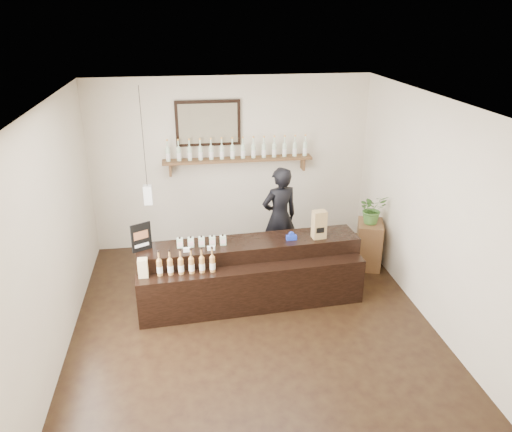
{
  "coord_description": "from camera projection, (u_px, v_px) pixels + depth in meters",
  "views": [
    {
      "loc": [
        -0.76,
        -5.32,
        3.73
      ],
      "look_at": [
        0.15,
        0.7,
        1.2
      ],
      "focal_mm": 35.0,
      "sensor_mm": 36.0,
      "label": 1
    }
  ],
  "objects": [
    {
      "name": "ground",
      "position": [
        253.0,
        324.0,
        6.39
      ],
      "size": [
        5.0,
        5.0,
        0.0
      ],
      "primitive_type": "plane",
      "color": "black",
      "rests_on": "ground"
    },
    {
      "name": "room_shell",
      "position": [
        253.0,
        199.0,
        5.74
      ],
      "size": [
        5.0,
        5.0,
        5.0
      ],
      "color": "beige",
      "rests_on": "ground"
    },
    {
      "name": "back_wall_decor",
      "position": [
        223.0,
        145.0,
        7.87
      ],
      "size": [
        2.66,
        0.96,
        1.69
      ],
      "color": "brown",
      "rests_on": "ground"
    },
    {
      "name": "counter",
      "position": [
        250.0,
        274.0,
        6.79
      ],
      "size": [
        3.03,
        0.99,
        0.98
      ],
      "color": "black",
      "rests_on": "ground"
    },
    {
      "name": "promo_sign",
      "position": [
        141.0,
        237.0,
        6.39
      ],
      "size": [
        0.25,
        0.15,
        0.38
      ],
      "color": "black",
      "rests_on": "counter"
    },
    {
      "name": "paper_bag",
      "position": [
        319.0,
        225.0,
        6.75
      ],
      "size": [
        0.19,
        0.15,
        0.39
      ],
      "color": "olive",
      "rests_on": "counter"
    },
    {
      "name": "tape_dispenser",
      "position": [
        291.0,
        237.0,
        6.74
      ],
      "size": [
        0.14,
        0.06,
        0.12
      ],
      "color": "#1932B2",
      "rests_on": "counter"
    },
    {
      "name": "side_cabinet",
      "position": [
        369.0,
        245.0,
        7.7
      ],
      "size": [
        0.5,
        0.59,
        0.73
      ],
      "color": "brown",
      "rests_on": "ground"
    },
    {
      "name": "potted_plant",
      "position": [
        372.0,
        209.0,
        7.48
      ],
      "size": [
        0.47,
        0.42,
        0.46
      ],
      "primitive_type": "imported",
      "rotation": [
        0.0,
        0.0,
        0.18
      ],
      "color": "#3F6C2B",
      "rests_on": "side_cabinet"
    },
    {
      "name": "shopkeeper",
      "position": [
        280.0,
        211.0,
        7.55
      ],
      "size": [
        0.75,
        0.6,
        1.8
      ],
      "primitive_type": "imported",
      "rotation": [
        0.0,
        0.0,
        3.42
      ],
      "color": "black",
      "rests_on": "ground"
    }
  ]
}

